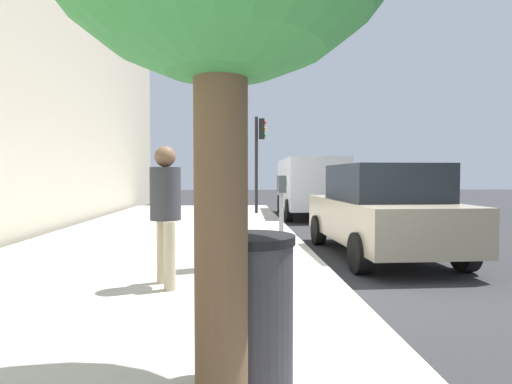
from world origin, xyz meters
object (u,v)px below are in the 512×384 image
object	(u,v)px
parking_meter	(281,201)
parked_van_far	(309,184)
parked_sedan_near	(381,210)
pedestrian_at_meter	(222,200)
pedestrian_bystander	(166,204)
traffic_signal	(259,148)
trash_bin	(252,309)

from	to	relation	value
parking_meter	parked_van_far	bearing A→B (deg)	-12.48
parked_sedan_near	parked_van_far	size ratio (longest dim) A/B	0.85
pedestrian_at_meter	parking_meter	bearing A→B (deg)	-1.03
pedestrian_bystander	parked_sedan_near	xyz separation A→B (m)	(2.59, -3.68, -0.31)
parked_sedan_near	traffic_signal	distance (m)	8.25
pedestrian_bystander	parked_sedan_near	size ratio (longest dim) A/B	0.40
pedestrian_bystander	trash_bin	world-z (taller)	pedestrian_bystander
trash_bin	pedestrian_bystander	bearing A→B (deg)	21.21
pedestrian_at_meter	trash_bin	bearing A→B (deg)	-88.10
parking_meter	parked_sedan_near	distance (m)	2.60
parked_sedan_near	trash_bin	bearing A→B (deg)	152.51
traffic_signal	pedestrian_bystander	bearing A→B (deg)	170.41
pedestrian_at_meter	parked_sedan_near	size ratio (longest dim) A/B	0.39
parked_sedan_near	parking_meter	bearing A→B (deg)	126.19
parked_sedan_near	traffic_signal	world-z (taller)	traffic_signal
parked_sedan_near	trash_bin	xyz separation A→B (m)	(-5.16, 2.68, -0.24)
pedestrian_at_meter	trash_bin	world-z (taller)	pedestrian_at_meter
parking_meter	pedestrian_at_meter	distance (m)	0.91
parking_meter	trash_bin	distance (m)	3.71
pedestrian_at_meter	pedestrian_bystander	bearing A→B (deg)	-126.54
pedestrian_at_meter	parked_van_far	world-z (taller)	parked_van_far
pedestrian_at_meter	parked_sedan_near	world-z (taller)	pedestrian_at_meter
pedestrian_bystander	trash_bin	distance (m)	2.80
pedestrian_bystander	traffic_signal	bearing A→B (deg)	57.64
pedestrian_at_meter	traffic_signal	xyz separation A→B (m)	(9.40, -1.08, 1.39)
pedestrian_at_meter	pedestrian_bystander	xyz separation A→B (m)	(-1.03, 0.68, 0.02)
pedestrian_bystander	trash_bin	xyz separation A→B (m)	(-2.56, -1.00, -0.54)
pedestrian_at_meter	parked_sedan_near	bearing A→B (deg)	24.44
pedestrian_at_meter	pedestrian_bystander	size ratio (longest dim) A/B	0.98
pedestrian_at_meter	parked_van_far	bearing A→B (deg)	69.37
parking_meter	parked_sedan_near	size ratio (longest dim) A/B	0.32
parking_meter	pedestrian_bystander	xyz separation A→B (m)	(-1.06, 1.59, 0.04)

